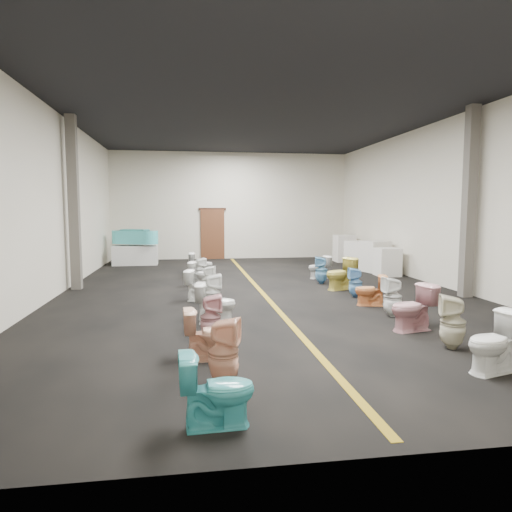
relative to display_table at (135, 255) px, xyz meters
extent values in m
plane|color=black|center=(3.83, -6.29, -0.37)|extent=(16.00, 16.00, 0.00)
plane|color=black|center=(3.83, -6.29, 4.13)|extent=(16.00, 16.00, 0.00)
plane|color=beige|center=(3.83, 1.71, 1.88)|extent=(10.00, 0.00, 10.00)
plane|color=beige|center=(3.83, -14.29, 1.88)|extent=(10.00, 0.00, 10.00)
plane|color=beige|center=(-1.17, -6.29, 1.88)|extent=(0.00, 16.00, 16.00)
plane|color=beige|center=(8.83, -6.29, 1.88)|extent=(0.00, 16.00, 16.00)
cube|color=olive|center=(3.83, -6.29, -0.36)|extent=(0.12, 15.60, 0.01)
cube|color=#562D19|center=(3.03, 1.65, 0.68)|extent=(1.00, 0.10, 2.10)
cube|color=#331C11|center=(3.03, 1.66, 1.75)|extent=(1.15, 0.08, 0.10)
cube|color=#59544C|center=(-0.92, -5.29, 1.88)|extent=(0.25, 0.25, 4.50)
cube|color=#59544C|center=(8.58, -7.79, 1.88)|extent=(0.25, 0.25, 4.50)
cube|color=silver|center=(0.00, 0.00, 0.00)|extent=(1.67, 0.86, 0.73)
cube|color=#44C0C4|center=(0.00, 0.00, 0.68)|extent=(1.36, 1.08, 0.50)
cylinder|color=#44C0C4|center=(-0.55, 0.24, 0.68)|extent=(0.66, 0.66, 0.50)
cylinder|color=#44C0C4|center=(0.55, -0.24, 0.68)|extent=(0.66, 0.66, 0.50)
cube|color=teal|center=(0.00, 0.00, 0.88)|extent=(1.10, 0.82, 0.20)
cube|color=silver|center=(8.23, -4.20, 0.07)|extent=(0.70, 0.70, 0.88)
cube|color=silver|center=(8.23, -3.23, 0.15)|extent=(0.93, 0.93, 1.04)
cube|color=silver|center=(8.23, -1.86, 0.11)|extent=(1.08, 1.08, 0.95)
cube|color=white|center=(8.23, -0.16, 0.17)|extent=(0.76, 0.76, 1.07)
imported|color=teal|center=(2.25, -13.54, 0.00)|extent=(0.74, 0.45, 0.73)
imported|color=#E6A686|center=(2.39, -12.50, 0.04)|extent=(0.46, 0.46, 0.81)
imported|color=#F0B291|center=(2.27, -11.53, -0.01)|extent=(0.72, 0.43, 0.72)
imported|color=#CF959B|center=(2.34, -10.58, 0.00)|extent=(0.35, 0.34, 0.74)
imported|color=white|center=(2.48, -9.49, 0.01)|extent=(0.78, 0.51, 0.74)
imported|color=white|center=(2.47, -8.55, 0.03)|extent=(0.38, 0.37, 0.78)
imported|color=white|center=(2.27, -7.38, -0.01)|extent=(0.79, 0.59, 0.71)
imported|color=white|center=(2.49, -6.47, -0.02)|extent=(0.38, 0.38, 0.69)
imported|color=white|center=(2.34, -5.47, -0.02)|extent=(0.76, 0.56, 0.69)
imported|color=white|center=(2.32, -4.43, -0.03)|extent=(0.41, 0.41, 0.68)
imported|color=silver|center=(2.38, -3.40, 0.01)|extent=(0.78, 0.50, 0.75)
imported|color=white|center=(5.85, -12.60, 0.03)|extent=(0.87, 0.64, 0.80)
imported|color=beige|center=(5.90, -11.58, 0.04)|extent=(0.49, 0.48, 0.82)
imported|color=#CE9097|center=(5.80, -10.54, 0.04)|extent=(0.87, 0.61, 0.81)
imported|color=white|center=(5.93, -9.47, 0.02)|extent=(0.37, 0.36, 0.78)
imported|color=#E18547|center=(5.91, -8.44, -0.03)|extent=(0.73, 0.52, 0.68)
imported|color=#6EAADB|center=(5.94, -7.47, -0.01)|extent=(0.36, 0.35, 0.71)
imported|color=gold|center=(5.92, -6.43, 0.05)|extent=(0.93, 0.72, 0.84)
imported|color=#62A1CA|center=(5.71, -5.41, 0.02)|extent=(0.44, 0.44, 0.78)
imported|color=silver|center=(5.93, -4.46, -0.02)|extent=(0.73, 0.48, 0.69)
camera|label=1|loc=(2.00, -17.75, 1.71)|focal=32.00mm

